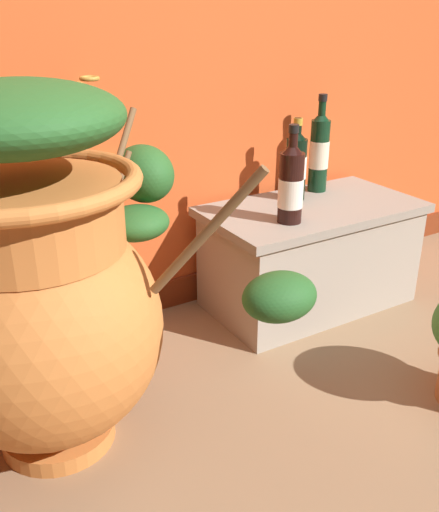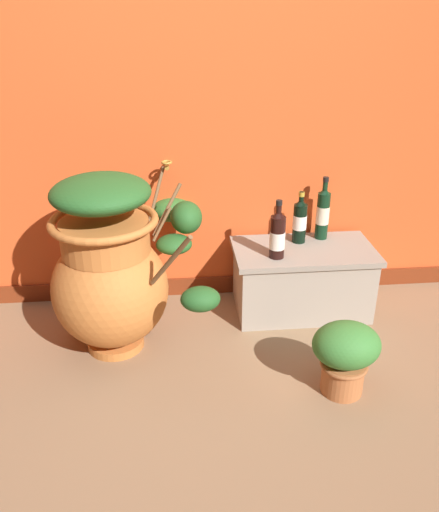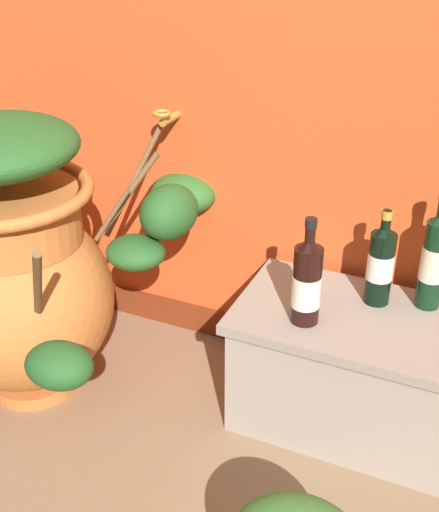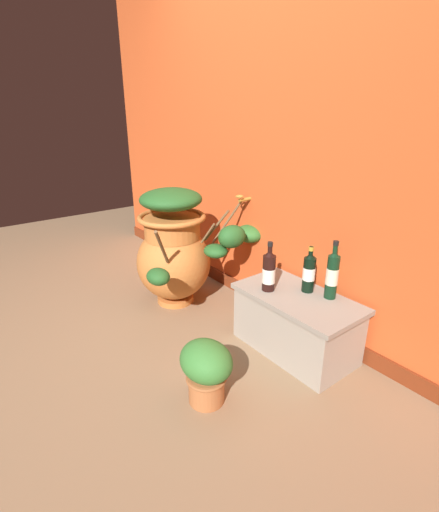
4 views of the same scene
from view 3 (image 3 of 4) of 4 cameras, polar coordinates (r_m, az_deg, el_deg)
terracotta_urn at (r=2.05m, az=-16.07°, el=-0.98°), size 0.76×0.98×0.88m
stone_ledge at (r=1.98m, az=12.27°, el=-9.32°), size 0.75×0.41×0.37m
wine_bottle_left at (r=1.90m, az=13.54°, el=-0.48°), size 0.07×0.07×0.28m
wine_bottle_middle at (r=1.91m, az=17.77°, el=-0.16°), size 0.07×0.07×0.35m
wine_bottle_right at (r=1.78m, az=7.43°, el=-2.05°), size 0.08×0.08×0.31m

